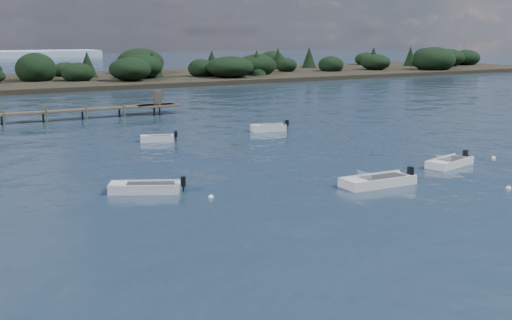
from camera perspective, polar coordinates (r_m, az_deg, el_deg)
ground at (r=86.41m, az=-14.13°, el=4.71°), size 400.00×400.00×0.00m
dinghy_mid_white_a at (r=41.00m, az=10.74°, el=-2.01°), size 5.24×2.01×1.22m
dinghy_mid_white_b at (r=48.12m, az=16.82°, el=-0.33°), size 4.63×2.60×1.13m
tender_far_grey_b at (r=62.33m, az=1.10°, el=2.76°), size 3.81×2.10×1.28m
dinghy_mid_grey at (r=39.21m, az=-9.87°, el=-2.59°), size 4.49×3.33×1.15m
tender_far_white at (r=57.00m, az=-8.78°, el=1.80°), size 3.26×2.08×1.10m
buoy_b at (r=42.51m, az=21.53°, el=-2.36°), size 0.32×0.32×0.32m
buoy_c at (r=37.50m, az=-4.03°, el=-3.34°), size 0.32×0.32×0.32m
buoy_d at (r=52.17m, az=20.37°, el=0.15°), size 0.32×0.32×0.32m
far_headland at (r=132.10m, az=-8.61°, el=7.97°), size 190.00×40.00×5.80m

